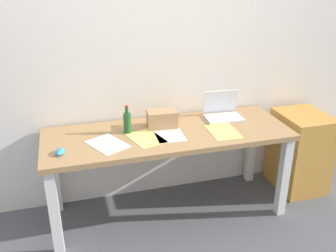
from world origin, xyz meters
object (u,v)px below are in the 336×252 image
(cardboard_box, at_px, (162,119))
(filing_cabinet, at_px, (300,151))
(desk, at_px, (168,143))
(computer_mouse, at_px, (60,152))
(laptop_right, at_px, (223,112))
(beer_bottle, at_px, (127,122))

(cardboard_box, distance_m, filing_cabinet, 1.36)
(desk, distance_m, computer_mouse, 0.83)
(laptop_right, bearing_deg, computer_mouse, -166.95)
(beer_bottle, distance_m, cardboard_box, 0.28)
(desk, relative_size, computer_mouse, 19.02)
(laptop_right, distance_m, computer_mouse, 1.37)
(laptop_right, relative_size, filing_cabinet, 0.44)
(filing_cabinet, bearing_deg, laptop_right, 171.88)
(beer_bottle, bearing_deg, cardboard_box, 6.05)
(desk, relative_size, cardboard_box, 8.15)
(beer_bottle, relative_size, cardboard_box, 0.94)
(laptop_right, xyz_separation_m, cardboard_box, (-0.54, -0.06, 0.02))
(laptop_right, height_order, filing_cabinet, laptop_right)
(laptop_right, xyz_separation_m, filing_cabinet, (0.74, -0.11, -0.42))
(computer_mouse, bearing_deg, cardboard_box, 37.06)
(desk, height_order, laptop_right, laptop_right)
(computer_mouse, height_order, filing_cabinet, computer_mouse)
(beer_bottle, distance_m, computer_mouse, 0.56)
(desk, relative_size, filing_cabinet, 2.64)
(laptop_right, bearing_deg, filing_cabinet, -8.12)
(beer_bottle, relative_size, filing_cabinet, 0.30)
(desk, relative_size, beer_bottle, 8.68)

